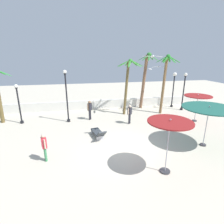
# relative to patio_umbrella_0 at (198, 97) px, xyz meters

# --- Properties ---
(ground_plane) EXTENTS (56.00, 56.00, 0.00)m
(ground_plane) POSITION_rel_patio_umbrella_0_xyz_m (-7.47, -3.45, -2.15)
(ground_plane) COLOR beige
(boundary_wall) EXTENTS (25.20, 0.30, 0.95)m
(boundary_wall) POSITION_rel_patio_umbrella_0_xyz_m (-7.47, 5.58, -1.68)
(boundary_wall) COLOR silver
(boundary_wall) RESTS_ON ground_plane
(patio_umbrella_0) EXTENTS (2.23, 2.23, 2.40)m
(patio_umbrella_0) POSITION_rel_patio_umbrella_0_xyz_m (0.00, 0.00, 0.00)
(patio_umbrella_0) COLOR #333338
(patio_umbrella_0) RESTS_ON ground_plane
(patio_umbrella_1) EXTENTS (3.14, 3.14, 2.63)m
(patio_umbrella_1) POSITION_rel_patio_umbrella_0_xyz_m (-2.29, -4.04, 0.29)
(patio_umbrella_1) COLOR #333338
(patio_umbrella_1) RESTS_ON ground_plane
(patio_umbrella_2) EXTENTS (2.04, 2.04, 2.78)m
(patio_umbrella_2) POSITION_rel_patio_umbrella_0_xyz_m (-5.97, -6.04, 0.26)
(patio_umbrella_2) COLOR #333338
(patio_umbrella_2) RESTS_ON ground_plane
(palm_tree_0) EXTENTS (2.17, 2.15, 5.84)m
(palm_tree_0) POSITION_rel_patio_umbrella_0_xyz_m (-2.83, 4.95, 1.41)
(palm_tree_0) COLOR brown
(palm_tree_0) RESTS_ON ground_plane
(palm_tree_2) EXTENTS (2.28, 2.28, 5.64)m
(palm_tree_2) POSITION_rel_patio_umbrella_0_xyz_m (-1.74, 2.72, 1.43)
(palm_tree_2) COLOR olive
(palm_tree_2) RESTS_ON ground_plane
(palm_tree_3) EXTENTS (2.58, 2.52, 5.25)m
(palm_tree_3) POSITION_rel_patio_umbrella_0_xyz_m (-5.28, 3.15, 1.23)
(palm_tree_3) COLOR brown
(palm_tree_3) RESTS_ON ground_plane
(lamp_post_0) EXTENTS (0.35, 0.35, 3.88)m
(lamp_post_0) POSITION_rel_patio_umbrella_0_xyz_m (0.80, 3.31, 0.15)
(lamp_post_0) COLOR black
(lamp_post_0) RESTS_ON ground_plane
(lamp_post_1) EXTENTS (0.31, 0.31, 4.42)m
(lamp_post_1) POSITION_rel_patio_umbrella_0_xyz_m (-10.86, 2.05, 0.26)
(lamp_post_1) COLOR black
(lamp_post_1) RESTS_ON ground_plane
(lamp_post_2) EXTENTS (0.30, 0.30, 3.32)m
(lamp_post_2) POSITION_rel_patio_umbrella_0_xyz_m (-14.75, 2.46, -0.33)
(lamp_post_2) COLOR black
(lamp_post_2) RESTS_ON ground_plane
(lamp_post_3) EXTENTS (0.40, 0.40, 3.83)m
(lamp_post_3) POSITION_rel_patio_umbrella_0_xyz_m (0.39, 4.60, 0.35)
(lamp_post_3) COLOR black
(lamp_post_3) RESTS_ON ground_plane
(lounge_chair_0) EXTENTS (0.92, 1.96, 0.84)m
(lounge_chair_0) POSITION_rel_patio_umbrella_0_xyz_m (-8.71, -1.63, -1.76)
(lounge_chair_0) COLOR #B7B7BC
(lounge_chair_0) RESTS_ON ground_plane
(guest_0) EXTENTS (0.42, 0.44, 1.75)m
(guest_0) POSITION_rel_patio_umbrella_0_xyz_m (-8.98, 2.22, -1.09)
(guest_0) COLOR #26262D
(guest_0) RESTS_ON ground_plane
(guest_1) EXTENTS (0.42, 0.43, 1.63)m
(guest_1) POSITION_rel_patio_umbrella_0_xyz_m (-5.80, 0.56, -1.17)
(guest_1) COLOR #26262D
(guest_1) RESTS_ON ground_plane
(guest_2) EXTENTS (0.34, 0.54, 1.58)m
(guest_2) POSITION_rel_patio_umbrella_0_xyz_m (-11.87, -3.84, -1.20)
(guest_2) COLOR #3F8C59
(guest_2) RESTS_ON ground_plane
(seagull_0) EXTENTS (1.26, 0.46, 0.16)m
(seagull_0) POSITION_rel_patio_umbrella_0_xyz_m (-2.03, 3.72, 2.32)
(seagull_0) COLOR white
(seagull_1) EXTENTS (1.17, 0.38, 0.14)m
(seagull_1) POSITION_rel_patio_umbrella_0_xyz_m (-5.71, -3.01, 3.28)
(seagull_1) COLOR white
(seagull_2) EXTENTS (0.48, 1.34, 0.17)m
(seagull_2) POSITION_rel_patio_umbrella_0_xyz_m (-1.59, 6.61, 1.91)
(seagull_2) COLOR white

